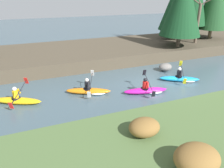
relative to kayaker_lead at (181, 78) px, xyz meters
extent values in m
plane|color=#425660|center=(-1.45, -0.59, -0.20)|extent=(90.00, 90.00, 0.00)
cube|color=#4C4233|center=(-1.45, 8.02, 0.29)|extent=(44.00, 8.11, 0.98)
cylinder|color=brown|center=(3.62, 5.23, 1.32)|extent=(0.36, 0.36, 1.07)
cone|color=#143D1E|center=(3.62, 5.23, 4.65)|extent=(3.72, 3.72, 5.59)
cylinder|color=brown|center=(5.39, 8.46, 1.29)|extent=(0.36, 0.36, 1.03)
cone|color=#143D1E|center=(5.39, 8.46, 4.31)|extent=(3.31, 3.31, 5.00)
cylinder|color=brown|center=(7.20, 8.18, 1.52)|extent=(0.36, 0.36, 1.47)
cylinder|color=#7A664C|center=(7.67, 9.99, 1.49)|extent=(0.36, 0.36, 1.41)
cone|color=#0F3319|center=(7.67, 9.99, 4.53)|extent=(3.53, 3.53, 4.68)
cylinder|color=#7A664C|center=(9.44, 7.26, 1.30)|extent=(0.36, 0.36, 1.04)
cylinder|color=brown|center=(6.28, 5.94, 2.68)|extent=(0.28, 0.28, 3.79)
ellipsoid|color=brown|center=(-6.10, -5.47, 0.97)|extent=(1.20, 1.00, 0.65)
ellipsoid|color=brown|center=(-5.52, -7.55, 1.04)|extent=(1.44, 1.20, 0.78)
ellipsoid|color=#1993D6|center=(-0.10, 0.06, -0.03)|extent=(2.66, 1.81, 0.34)
cone|color=#1993D6|center=(0.99, -0.53, -0.01)|extent=(0.40, 0.34, 0.20)
cylinder|color=black|center=(-0.15, 0.08, 0.12)|extent=(0.65, 0.65, 0.08)
cylinder|color=black|center=(-0.15, 0.08, 0.37)|extent=(0.41, 0.41, 0.42)
sphere|color=white|center=(-0.15, 0.08, 0.69)|extent=(0.31, 0.31, 0.23)
cylinder|color=black|center=(0.05, 0.24, 0.45)|extent=(0.19, 0.24, 0.35)
cylinder|color=black|center=(-0.17, -0.18, 0.45)|extent=(0.19, 0.24, 0.35)
cylinder|color=black|center=(0.06, -0.03, 0.49)|extent=(0.94, 1.70, 0.65)
cube|color=yellow|center=(0.51, 0.81, 0.80)|extent=(0.25, 0.23, 0.41)
cube|color=yellow|center=(-0.40, -0.87, 0.18)|extent=(0.25, 0.23, 0.41)
ellipsoid|color=white|center=(0.38, -0.21, -0.11)|extent=(1.30, 1.14, 0.18)
ellipsoid|color=#C61999|center=(-3.29, -0.79, -0.03)|extent=(2.77, 1.18, 0.34)
cone|color=#C61999|center=(-2.08, -1.06, -0.01)|extent=(0.39, 0.27, 0.20)
cylinder|color=black|center=(-3.34, -0.78, 0.12)|extent=(0.57, 0.57, 0.08)
cylinder|color=red|center=(-3.34, -0.78, 0.37)|extent=(0.36, 0.36, 0.42)
sphere|color=black|center=(-3.34, -0.78, 0.69)|extent=(0.27, 0.27, 0.23)
cylinder|color=red|center=(-3.19, -0.57, 0.45)|extent=(0.14, 0.24, 0.35)
cylinder|color=red|center=(-3.29, -1.03, 0.45)|extent=(0.14, 0.24, 0.35)
cylinder|color=black|center=(-3.11, -0.83, 0.49)|extent=(0.46, 1.87, 0.65)
cube|color=black|center=(-2.90, 0.10, 0.80)|extent=(0.23, 0.20, 0.41)
cube|color=black|center=(-3.32, -1.76, 0.18)|extent=(0.23, 0.20, 0.41)
ellipsoid|color=white|center=(-2.75, -0.91, -0.11)|extent=(1.23, 0.92, 0.18)
ellipsoid|color=orange|center=(-6.57, 0.48, -0.03)|extent=(2.71, 1.63, 0.34)
cone|color=orange|center=(-5.43, -0.02, -0.01)|extent=(0.40, 0.32, 0.20)
cylinder|color=black|center=(-6.61, 0.50, 0.12)|extent=(0.63, 0.63, 0.08)
cylinder|color=black|center=(-6.61, 0.50, 0.37)|extent=(0.40, 0.40, 0.42)
sphere|color=white|center=(-6.61, 0.50, 0.69)|extent=(0.30, 0.30, 0.23)
cylinder|color=black|center=(-6.42, 0.68, 0.45)|extent=(0.17, 0.24, 0.35)
cylinder|color=black|center=(-6.62, 0.24, 0.45)|extent=(0.17, 0.24, 0.35)
cylinder|color=black|center=(-6.40, 0.41, 0.49)|extent=(0.80, 1.77, 0.65)
cube|color=white|center=(-6.02, 1.28, 0.80)|extent=(0.25, 0.23, 0.41)
cube|color=white|center=(-6.78, -0.46, 0.18)|extent=(0.25, 0.23, 0.41)
ellipsoid|color=white|center=(-6.06, 0.26, -0.11)|extent=(1.29, 1.08, 0.18)
ellipsoid|color=yellow|center=(-10.59, 0.71, -0.03)|extent=(2.67, 1.79, 0.34)
cone|color=yellow|center=(-9.50, 0.13, -0.01)|extent=(0.40, 0.34, 0.20)
cylinder|color=black|center=(-10.64, 0.73, 0.12)|extent=(0.65, 0.65, 0.08)
cylinder|color=yellow|center=(-10.64, 0.73, 0.37)|extent=(0.41, 0.41, 0.42)
sphere|color=white|center=(-10.64, 0.73, 0.69)|extent=(0.31, 0.31, 0.23)
cylinder|color=yellow|center=(-10.44, 0.90, 0.45)|extent=(0.18, 0.24, 0.35)
cylinder|color=yellow|center=(-10.66, 0.47, 0.45)|extent=(0.18, 0.24, 0.35)
cylinder|color=black|center=(-10.44, 0.63, 0.49)|extent=(0.92, 1.71, 0.65)
cube|color=red|center=(-9.99, 1.47, 0.80)|extent=(0.25, 0.23, 0.41)
cube|color=red|center=(-10.88, -0.22, 0.18)|extent=(0.25, 0.23, 0.41)
ellipsoid|color=slate|center=(0.25, 2.25, 0.10)|extent=(1.07, 0.84, 0.60)
camera|label=1|loc=(-9.75, -11.32, 5.59)|focal=35.00mm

